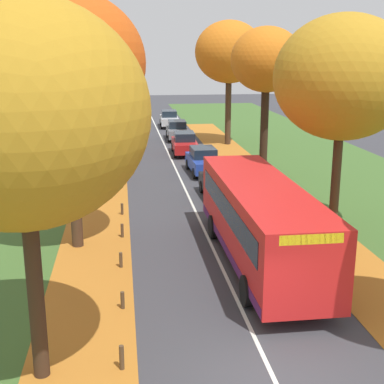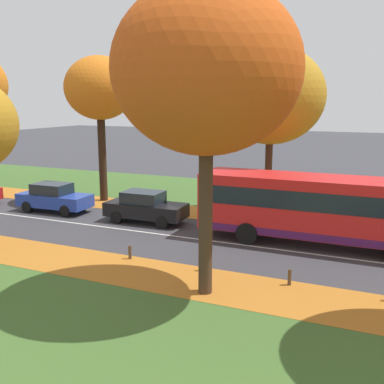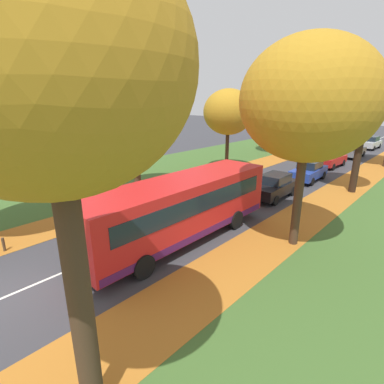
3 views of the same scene
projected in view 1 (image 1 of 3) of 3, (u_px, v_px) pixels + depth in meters
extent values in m
plane|color=#38383D|center=(274.00, 379.00, 12.69)|extent=(160.00, 160.00, 0.00)
cube|color=#3D6028|center=(22.00, 185.00, 30.68)|extent=(12.00, 90.00, 0.01)
cube|color=#B26B23|center=(99.00, 213.00, 25.51)|extent=(2.80, 60.00, 0.00)
cube|color=#3D6028|center=(329.00, 175.00, 33.00)|extent=(12.00, 90.00, 0.01)
cube|color=#B26B23|center=(286.00, 206.00, 26.67)|extent=(2.80, 60.00, 0.00)
cube|color=silver|center=(181.00, 180.00, 31.84)|extent=(0.12, 80.00, 0.01)
cylinder|color=#382619|center=(36.00, 295.00, 12.31)|extent=(0.38, 0.38, 4.22)
ellipsoid|color=#B27F1E|center=(21.00, 113.00, 11.23)|extent=(5.51, 5.51, 4.96)
cylinder|color=#422D1E|center=(74.00, 186.00, 20.61)|extent=(0.45, 0.45, 4.95)
ellipsoid|color=#C64C14|center=(67.00, 63.00, 19.41)|extent=(5.73, 5.73, 5.15)
cylinder|color=#382619|center=(87.00, 153.00, 30.69)|extent=(0.32, 0.32, 3.61)
ellipsoid|color=#B27F1E|center=(83.00, 92.00, 29.79)|extent=(4.43, 4.43, 3.98)
cylinder|color=#382619|center=(92.00, 118.00, 41.20)|extent=(0.43, 0.43, 4.83)
ellipsoid|color=orange|center=(89.00, 54.00, 39.96)|extent=(6.33, 6.33, 5.70)
cylinder|color=#422D1E|center=(336.00, 180.00, 22.71)|extent=(0.39, 0.39, 4.34)
ellipsoid|color=#B27F1E|center=(343.00, 78.00, 21.60)|extent=(5.65, 5.65, 5.08)
cylinder|color=black|center=(264.00, 132.00, 32.53)|extent=(0.48, 0.48, 5.37)
ellipsoid|color=orange|center=(267.00, 59.00, 31.42)|extent=(4.25, 4.25, 3.83)
cylinder|color=#422D1E|center=(228.00, 112.00, 43.11)|extent=(0.48, 0.48, 5.31)
ellipsoid|color=orange|center=(229.00, 52.00, 41.90)|extent=(5.39, 5.39, 4.85)
cylinder|color=#4C3823|center=(122.00, 358.00, 13.00)|extent=(0.12, 0.12, 0.65)
cylinder|color=#4C3823|center=(123.00, 300.00, 16.05)|extent=(0.12, 0.12, 0.55)
cylinder|color=#4C3823|center=(121.00, 260.00, 19.09)|extent=(0.12, 0.12, 0.57)
cylinder|color=#4C3823|center=(122.00, 231.00, 22.13)|extent=(0.12, 0.12, 0.59)
cylinder|color=#4C3823|center=(122.00, 209.00, 25.18)|extent=(0.12, 0.12, 0.55)
cube|color=red|center=(260.00, 218.00, 19.14)|extent=(2.51, 10.40, 2.50)
cube|color=#19232D|center=(309.00, 264.00, 14.13)|extent=(2.30, 0.10, 1.30)
cube|color=#19232D|center=(260.00, 207.00, 19.03)|extent=(2.55, 9.15, 0.80)
cube|color=#4C1951|center=(259.00, 246.00, 19.42)|extent=(2.53, 10.19, 0.32)
cube|color=yellow|center=(311.00, 239.00, 13.92)|extent=(1.75, 0.08, 0.28)
cylinder|color=black|center=(322.00, 286.00, 16.53)|extent=(0.30, 0.96, 0.96)
cylinder|color=black|center=(247.00, 291.00, 16.23)|extent=(0.30, 0.96, 0.96)
cylinder|color=black|center=(269.00, 224.00, 22.35)|extent=(0.30, 0.96, 0.96)
cylinder|color=black|center=(213.00, 227.00, 22.05)|extent=(0.30, 0.96, 0.96)
cube|color=black|center=(221.00, 186.00, 27.78)|extent=(1.80, 4.24, 0.70)
cube|color=#19232D|center=(221.00, 173.00, 27.75)|extent=(1.49, 2.05, 0.60)
cylinder|color=black|center=(242.00, 199.00, 26.74)|extent=(0.23, 0.64, 0.64)
cylinder|color=black|center=(211.00, 200.00, 26.51)|extent=(0.23, 0.64, 0.64)
cylinder|color=black|center=(230.00, 186.00, 29.22)|extent=(0.23, 0.64, 0.64)
cylinder|color=black|center=(202.00, 187.00, 28.99)|extent=(0.23, 0.64, 0.64)
cube|color=#233D9E|center=(204.00, 163.00, 33.42)|extent=(1.82, 4.25, 0.70)
cube|color=#19232D|center=(203.00, 152.00, 33.39)|extent=(1.50, 2.06, 0.60)
cylinder|color=black|center=(220.00, 172.00, 32.39)|extent=(0.24, 0.65, 0.64)
cylinder|color=black|center=(195.00, 173.00, 32.15)|extent=(0.24, 0.65, 0.64)
cylinder|color=black|center=(212.00, 164.00, 34.87)|extent=(0.24, 0.65, 0.64)
cylinder|color=black|center=(188.00, 164.00, 34.63)|extent=(0.24, 0.65, 0.64)
cube|color=#B21919|center=(185.00, 145.00, 39.46)|extent=(1.85, 4.26, 0.70)
cube|color=#19232D|center=(184.00, 136.00, 39.43)|extent=(1.52, 2.07, 0.60)
cylinder|color=black|center=(197.00, 153.00, 38.37)|extent=(0.24, 0.65, 0.64)
cylinder|color=black|center=(175.00, 154.00, 38.23)|extent=(0.24, 0.65, 0.64)
cylinder|color=black|center=(193.00, 147.00, 40.87)|extent=(0.24, 0.65, 0.64)
cylinder|color=black|center=(173.00, 147.00, 40.73)|extent=(0.24, 0.65, 0.64)
cube|color=slate|center=(177.00, 132.00, 45.82)|extent=(1.81, 4.24, 0.70)
cube|color=#19232D|center=(177.00, 124.00, 45.80)|extent=(1.50, 2.05, 0.60)
cylinder|color=black|center=(188.00, 138.00, 44.74)|extent=(0.24, 0.65, 0.64)
cylinder|color=black|center=(169.00, 139.00, 44.58)|extent=(0.24, 0.65, 0.64)
cylinder|color=black|center=(185.00, 133.00, 47.24)|extent=(0.24, 0.65, 0.64)
cylinder|color=black|center=(167.00, 134.00, 47.09)|extent=(0.24, 0.65, 0.64)
cube|color=#B7BABF|center=(169.00, 120.00, 53.27)|extent=(1.85, 4.26, 0.70)
cube|color=#19232D|center=(169.00, 113.00, 53.24)|extent=(1.52, 2.07, 0.60)
cylinder|color=black|center=(178.00, 125.00, 52.18)|extent=(0.24, 0.65, 0.64)
cylinder|color=black|center=(162.00, 126.00, 52.04)|extent=(0.24, 0.65, 0.64)
cylinder|color=black|center=(176.00, 122.00, 54.68)|extent=(0.24, 0.65, 0.64)
cylinder|color=black|center=(161.00, 122.00, 54.54)|extent=(0.24, 0.65, 0.64)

